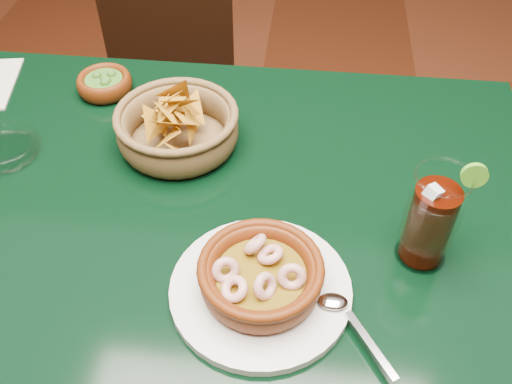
# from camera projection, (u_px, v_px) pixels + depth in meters

# --- Properties ---
(dining_table) EXTENTS (1.20, 0.80, 0.75)m
(dining_table) POSITION_uv_depth(u_px,v_px,m) (175.00, 243.00, 0.97)
(dining_table) COLOR black
(dining_table) RESTS_ON ground
(dining_chair) EXTENTS (0.40, 0.40, 0.84)m
(dining_chair) POSITION_uv_depth(u_px,v_px,m) (165.00, 89.00, 1.61)
(dining_chair) COLOR black
(dining_chair) RESTS_ON ground
(shrimp_plate) EXTENTS (0.30, 0.25, 0.08)m
(shrimp_plate) POSITION_uv_depth(u_px,v_px,m) (261.00, 279.00, 0.76)
(shrimp_plate) COLOR silver
(shrimp_plate) RESTS_ON dining_table
(chip_basket) EXTENTS (0.24, 0.24, 0.13)m
(chip_basket) POSITION_uv_depth(u_px,v_px,m) (177.00, 127.00, 0.97)
(chip_basket) COLOR brown
(chip_basket) RESTS_ON dining_table
(guacamole_ramekin) EXTENTS (0.12, 0.12, 0.04)m
(guacamole_ramekin) POSITION_uv_depth(u_px,v_px,m) (105.00, 83.00, 1.09)
(guacamole_ramekin) COLOR #4C1C06
(guacamole_ramekin) RESTS_ON dining_table
(cola_drink) EXTENTS (0.16, 0.16, 0.18)m
(cola_drink) POSITION_uv_depth(u_px,v_px,m) (431.00, 219.00, 0.77)
(cola_drink) COLOR white
(cola_drink) RESTS_ON dining_table
(glass_ashtray) EXTENTS (0.13, 0.13, 0.03)m
(glass_ashtray) POSITION_uv_depth(u_px,v_px,m) (4.00, 147.00, 0.97)
(glass_ashtray) COLOR white
(glass_ashtray) RESTS_ON dining_table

